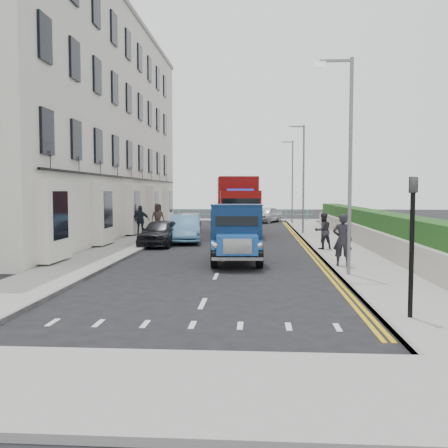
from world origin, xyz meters
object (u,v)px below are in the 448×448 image
lamp_near (347,153)px  lamp_mid (302,172)px  parked_car_front (160,232)px  pedestrian_east_near (342,240)px  lamp_far (291,177)px  bedford_lorry (236,238)px  red_lorry (237,204)px

lamp_near → lamp_mid: size_ratio=1.00×
parked_car_front → pedestrian_east_near: (8.00, -7.19, 0.37)m
lamp_far → bedford_lorry: lamp_far is taller
lamp_near → red_lorry: lamp_near is taller
lamp_far → pedestrian_east_near: (0.22, -24.19, -2.94)m
red_lorry → bedford_lorry: bearing=-93.3°
lamp_mid → pedestrian_east_near: (0.22, -14.19, -2.94)m
lamp_far → pedestrian_east_near: bearing=-89.5°
lamp_mid → pedestrian_east_near: lamp_mid is taller
pedestrian_east_near → lamp_mid: bearing=-75.8°
red_lorry → pedestrian_east_near: 14.82m
red_lorry → parked_car_front: 7.98m
lamp_far → red_lorry: size_ratio=0.96×
lamp_near → lamp_mid: 16.00m
lamp_mid → parked_car_front: 10.98m
lamp_near → parked_car_front: size_ratio=1.74×
parked_car_front → pedestrian_east_near: 10.77m
lamp_mid → red_lorry: bearing=-179.4°
bedford_lorry → lamp_mid: bearing=71.4°
lamp_near → parked_car_front: lamp_near is taller
pedestrian_east_near → red_lorry: bearing=-59.7°
lamp_near → lamp_mid: same height
lamp_near → parked_car_front: 12.35m
bedford_lorry → lamp_far: bearing=77.7°
lamp_mid → red_lorry: lamp_mid is taller
lamp_near → lamp_far: same height
lamp_mid → pedestrian_east_near: bearing=-89.1°
lamp_mid → lamp_far: same height
lamp_near → parked_car_front: (-7.78, 9.00, -3.31)m
lamp_far → parked_car_front: lamp_far is taller
lamp_near → bedford_lorry: lamp_near is taller
bedford_lorry → red_lorry: red_lorry is taller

